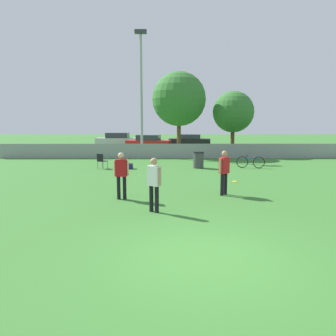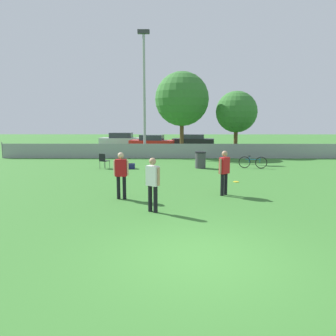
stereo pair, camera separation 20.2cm
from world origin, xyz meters
name	(u,v)px [view 1 (the left image)]	position (x,y,z in m)	size (l,w,h in m)	color
ground_plane	(205,258)	(0.00, 0.00, 0.00)	(120.00, 120.00, 0.00)	#38722D
fence_backline	(177,151)	(0.00, 18.00, 0.55)	(26.80, 0.07, 1.21)	gray
light_pole	(141,84)	(-2.69, 19.26, 5.56)	(0.90, 0.36, 9.56)	#9E9EA3
tree_near_pole	(179,99)	(0.25, 20.19, 4.51)	(4.31, 4.31, 6.68)	brown
tree_far_right	(233,112)	(4.72, 20.66, 3.51)	(3.37, 3.37, 5.21)	brown
player_receiver_white	(154,181)	(-1.18, 3.46, 0.99)	(0.46, 0.41, 1.71)	black
player_thrower_red	(121,172)	(-2.42, 5.14, 0.99)	(0.55, 0.23, 1.71)	black
player_defender_red	(224,170)	(1.41, 5.80, 0.99)	(0.44, 0.43, 1.71)	black
frisbee_disc	(235,182)	(2.41, 8.49, 0.01)	(0.26, 0.26, 0.03)	yellow
folding_chair_sideline	(102,160)	(-4.60, 12.66, 0.52)	(0.62, 0.62, 0.90)	#333338
bicycle_sideline	(251,162)	(4.28, 12.94, 0.36)	(1.64, 0.48, 0.75)	black
trash_bin	(198,160)	(1.15, 12.97, 0.50)	(0.65, 0.65, 0.99)	#3F3F44
gear_bag_sideline	(127,166)	(-3.11, 12.66, 0.15)	(0.67, 0.37, 0.33)	navy
parked_car_silver	(118,140)	(-6.09, 29.37, 0.71)	(4.68, 2.01, 1.50)	black
parked_car_red	(148,142)	(-2.52, 25.84, 0.69)	(4.48, 2.46, 1.42)	black
parked_car_dark	(190,140)	(1.82, 29.54, 0.65)	(4.70, 2.31, 1.32)	black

